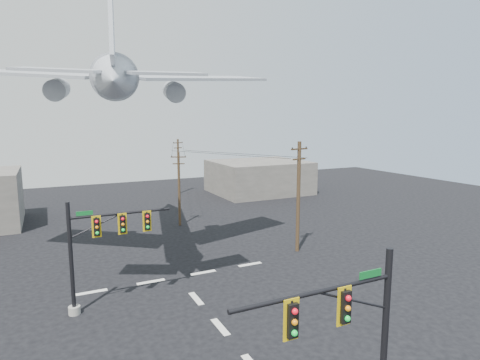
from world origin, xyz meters
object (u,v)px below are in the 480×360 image
signal_mast_far (98,249)px  utility_pole_c (178,165)px  utility_pole_b (179,187)px  airliner (117,73)px  utility_pole_a (298,195)px  signal_mast_near (357,345)px

signal_mast_far → utility_pole_c: bearing=65.7°
utility_pole_b → airliner: airliner is taller
signal_mast_far → airliner: (3.02, 8.85, 11.30)m
signal_mast_far → airliner: airliner is taller
signal_mast_far → airliner: bearing=71.2°
signal_mast_far → utility_pole_a: bearing=13.2°
signal_mast_near → utility_pole_b: 31.79m
signal_mast_near → utility_pole_a: bearing=61.4°
utility_pole_b → utility_pole_c: size_ratio=0.95×
utility_pole_b → airliner: (-7.33, -8.07, 10.93)m
utility_pole_c → airliner: bearing=-132.7°
signal_mast_far → utility_pole_c: size_ratio=0.80×
utility_pole_b → signal_mast_far: bearing=-97.2°
signal_mast_near → utility_pole_b: size_ratio=0.87×
utility_pole_c → airliner: size_ratio=0.33×
signal_mast_near → utility_pole_a: 21.31m
signal_mast_far → utility_pole_b: (10.34, 16.92, 0.37)m
signal_mast_far → utility_pole_b: utility_pole_b is taller
signal_mast_near → utility_pole_a: size_ratio=0.73×
signal_mast_near → airliner: (-3.87, 23.53, 11.38)m
signal_mast_far → utility_pole_c: 39.00m
signal_mast_far → utility_pole_c: utility_pole_c is taller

